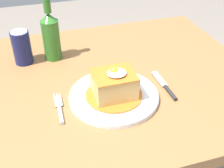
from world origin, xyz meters
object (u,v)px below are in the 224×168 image
at_px(fork, 60,110).
at_px(beer_bottle_green, 51,34).
at_px(main_plate, 114,96).
at_px(knife, 167,88).
at_px(soda_can, 22,47).

bearing_deg(fork, beer_bottle_green, 85.48).
bearing_deg(fork, main_plate, 5.45).
bearing_deg(knife, fork, -178.89).
bearing_deg(main_plate, soda_can, 129.82).
bearing_deg(knife, beer_bottle_green, 135.63).
relative_size(fork, knife, 0.86).
distance_m(main_plate, fork, 0.17).
relative_size(main_plate, soda_can, 2.25).
distance_m(main_plate, knife, 0.18).
relative_size(fork, beer_bottle_green, 0.53).
bearing_deg(knife, main_plate, 176.91).
distance_m(fork, beer_bottle_green, 0.34).
xyz_separation_m(soda_can, beer_bottle_green, (0.11, 0.00, 0.04)).
relative_size(main_plate, beer_bottle_green, 1.05).
bearing_deg(soda_can, fork, -75.48).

